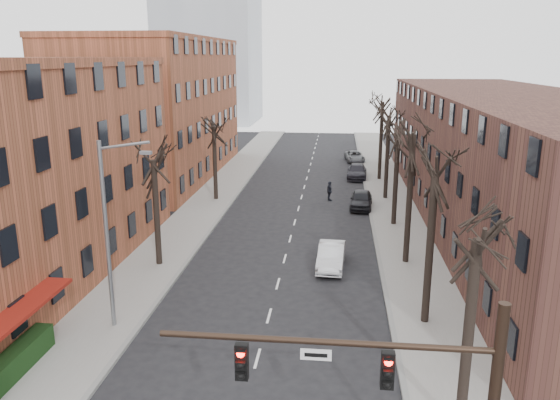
% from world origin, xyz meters
% --- Properties ---
extents(sidewalk_left, '(4.00, 90.00, 0.15)m').
position_xyz_m(sidewalk_left, '(-8.00, 35.00, 0.07)').
color(sidewalk_left, gray).
rests_on(sidewalk_left, ground).
extents(sidewalk_right, '(4.00, 90.00, 0.15)m').
position_xyz_m(sidewalk_right, '(8.00, 35.00, 0.07)').
color(sidewalk_right, gray).
rests_on(sidewalk_right, ground).
extents(building_left_far, '(12.00, 28.00, 14.00)m').
position_xyz_m(building_left_far, '(-16.00, 44.00, 7.00)').
color(building_left_far, brown).
rests_on(building_left_far, ground).
extents(building_right, '(12.00, 50.00, 10.00)m').
position_xyz_m(building_right, '(16.00, 30.00, 5.00)').
color(building_right, '#4D2D24').
rests_on(building_right, ground).
extents(awning_left, '(1.20, 7.00, 0.15)m').
position_xyz_m(awning_left, '(-9.40, 6.00, 0.00)').
color(awning_left, maroon).
rests_on(awning_left, ground).
extents(hedge, '(0.80, 6.00, 1.00)m').
position_xyz_m(hedge, '(-9.50, 5.00, 0.65)').
color(hedge, '#193512').
rests_on(hedge, sidewalk_left).
extents(tree_right_b, '(5.20, 5.20, 10.80)m').
position_xyz_m(tree_right_b, '(7.60, 12.00, 0.00)').
color(tree_right_b, black).
rests_on(tree_right_b, ground).
extents(tree_right_c, '(5.20, 5.20, 11.60)m').
position_xyz_m(tree_right_c, '(7.60, 20.00, 0.00)').
color(tree_right_c, black).
rests_on(tree_right_c, ground).
extents(tree_right_d, '(5.20, 5.20, 10.00)m').
position_xyz_m(tree_right_d, '(7.60, 28.00, 0.00)').
color(tree_right_d, black).
rests_on(tree_right_d, ground).
extents(tree_right_e, '(5.20, 5.20, 10.80)m').
position_xyz_m(tree_right_e, '(7.60, 36.00, 0.00)').
color(tree_right_e, black).
rests_on(tree_right_e, ground).
extents(tree_right_f, '(5.20, 5.20, 11.60)m').
position_xyz_m(tree_right_f, '(7.60, 44.00, 0.00)').
color(tree_right_f, black).
rests_on(tree_right_f, ground).
extents(tree_left_a, '(5.20, 5.20, 9.50)m').
position_xyz_m(tree_left_a, '(-7.60, 18.00, 0.00)').
color(tree_left_a, black).
rests_on(tree_left_a, ground).
extents(tree_left_b, '(5.20, 5.20, 9.50)m').
position_xyz_m(tree_left_b, '(-7.60, 34.00, 0.00)').
color(tree_left_b, black).
rests_on(tree_left_b, ground).
extents(streetlight, '(2.45, 0.22, 9.03)m').
position_xyz_m(streetlight, '(-7.03, 10.00, 5.01)').
color(streetlight, slate).
rests_on(streetlight, ground).
extents(silver_sedan, '(1.77, 4.53, 1.47)m').
position_xyz_m(silver_sedan, '(2.97, 18.86, 0.73)').
color(silver_sedan, silver).
rests_on(silver_sedan, ground).
extents(parked_car_near, '(2.12, 4.59, 1.52)m').
position_xyz_m(parked_car_near, '(5.30, 32.72, 0.76)').
color(parked_car_near, black).
rests_on(parked_car_near, ground).
extents(parked_car_mid, '(2.27, 5.07, 1.44)m').
position_xyz_m(parked_car_mid, '(5.30, 44.71, 0.72)').
color(parked_car_mid, black).
rests_on(parked_car_mid, ground).
extents(parked_car_far, '(2.57, 4.76, 1.27)m').
position_xyz_m(parked_car_far, '(5.30, 54.27, 0.63)').
color(parked_car_far, '#53565B').
rests_on(parked_car_far, ground).
extents(pedestrian_crossing, '(0.77, 1.12, 1.77)m').
position_xyz_m(pedestrian_crossing, '(2.57, 34.93, 0.88)').
color(pedestrian_crossing, black).
rests_on(pedestrian_crossing, ground).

